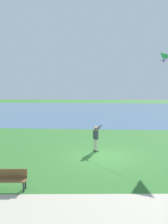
% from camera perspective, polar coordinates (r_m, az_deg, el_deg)
% --- Properties ---
extents(ground_plane, '(120.00, 120.00, 0.00)m').
position_cam_1_polar(ground_plane, '(14.57, 4.83, -11.15)').
color(ground_plane, '#33702D').
extents(lake_water, '(36.00, 44.00, 0.01)m').
position_cam_1_polar(lake_water, '(41.17, -1.47, 0.41)').
color(lake_water, '#476B8E').
rests_on(lake_water, ground).
extents(walkway_path, '(4.68, 32.09, 0.02)m').
position_cam_1_polar(walkway_path, '(8.84, -8.56, -23.52)').
color(walkway_path, '#B7AD99').
rests_on(walkway_path, ground).
extents(person_kite_flyer, '(0.51, 0.63, 1.83)m').
position_cam_1_polar(person_kite_flyer, '(15.34, 3.06, -6.17)').
color(person_kite_flyer, '#232328').
rests_on(person_kite_flyer, ground).
extents(flying_kite, '(2.94, 4.80, 5.05)m').
position_cam_1_polar(flying_kite, '(18.06, 18.81, 12.76)').
color(flying_kite, green).
extents(park_bench_near_walkway, '(0.55, 1.53, 0.88)m').
position_cam_1_polar(park_bench_near_walkway, '(10.52, -18.52, -15.65)').
color(park_bench_near_walkway, brown).
rests_on(park_bench_near_walkway, ground).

